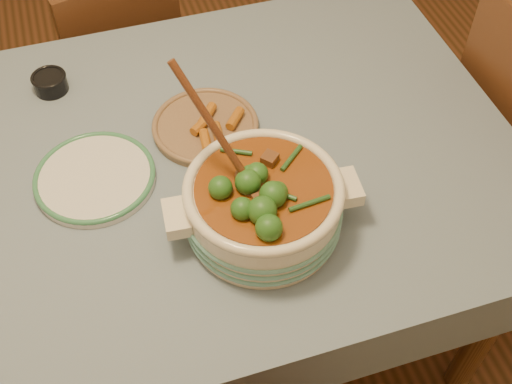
# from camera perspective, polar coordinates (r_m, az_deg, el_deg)

# --- Properties ---
(floor) EXTENTS (4.50, 4.50, 0.00)m
(floor) POSITION_cam_1_polar(r_m,az_deg,el_deg) (2.11, -6.07, -11.38)
(floor) COLOR #422712
(floor) RESTS_ON ground
(dining_table) EXTENTS (1.68, 1.08, 0.76)m
(dining_table) POSITION_cam_1_polar(r_m,az_deg,el_deg) (1.56, -8.08, 0.03)
(dining_table) COLOR brown
(dining_table) RESTS_ON floor
(stew_casserole) EXTENTS (0.41, 0.34, 0.39)m
(stew_casserole) POSITION_cam_1_polar(r_m,az_deg,el_deg) (1.30, 0.64, -0.87)
(stew_casserole) COLOR #F1E3C9
(stew_casserole) RESTS_ON dining_table
(white_plate) EXTENTS (0.32, 0.32, 0.02)m
(white_plate) POSITION_cam_1_polar(r_m,az_deg,el_deg) (1.48, -14.14, 1.28)
(white_plate) COLOR white
(white_plate) RESTS_ON dining_table
(condiment_bowl) EXTENTS (0.10, 0.10, 0.05)m
(condiment_bowl) POSITION_cam_1_polar(r_m,az_deg,el_deg) (1.72, -17.86, 9.30)
(condiment_bowl) COLOR black
(condiment_bowl) RESTS_ON dining_table
(fried_plate) EXTENTS (0.32, 0.32, 0.04)m
(fried_plate) POSITION_cam_1_polar(r_m,az_deg,el_deg) (1.55, -4.53, 5.97)
(fried_plate) COLOR #896A4B
(fried_plate) RESTS_ON dining_table
(chair_far) EXTENTS (0.46, 0.46, 0.82)m
(chair_far) POSITION_cam_1_polar(r_m,az_deg,el_deg) (2.25, -12.05, 11.39)
(chair_far) COLOR brown
(chair_far) RESTS_ON floor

